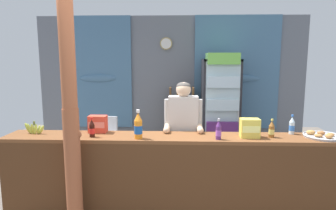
{
  "coord_description": "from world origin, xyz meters",
  "views": [
    {
      "loc": [
        0.19,
        -2.93,
        1.86
      ],
      "look_at": [
        0.04,
        0.74,
        1.29
      ],
      "focal_mm": 31.68,
      "sensor_mm": 36.0,
      "label": 1
    }
  ],
  "objects_px": {
    "soda_bottle_iced_tea": "(272,130)",
    "snack_box_instant_noodle": "(250,128)",
    "stall_counter": "(167,170)",
    "soda_bottle_cola": "(92,129)",
    "bottle_shelf_rack": "(182,119)",
    "plastic_lawn_chair": "(104,138)",
    "snack_box_crackers": "(98,124)",
    "soda_bottle_orange_soda": "(138,126)",
    "shopkeeper": "(183,127)",
    "banana_bunch": "(34,129)",
    "drink_fridge": "(220,102)",
    "soda_bottle_grape_soda": "(219,131)",
    "soda_bottle_water": "(292,126)",
    "timber_post": "(70,114)",
    "pastry_tray": "(322,136)"
  },
  "relations": [
    {
      "from": "snack_box_crackers",
      "to": "soda_bottle_water",
      "type": "bearing_deg",
      "value": 0.32
    },
    {
      "from": "soda_bottle_water",
      "to": "soda_bottle_iced_tea",
      "type": "distance_m",
      "value": 0.33
    },
    {
      "from": "snack_box_crackers",
      "to": "banana_bunch",
      "type": "xyz_separation_m",
      "value": [
        -0.76,
        -0.1,
        -0.04
      ]
    },
    {
      "from": "bottle_shelf_rack",
      "to": "soda_bottle_grape_soda",
      "type": "distance_m",
      "value": 2.55
    },
    {
      "from": "shopkeeper",
      "to": "soda_bottle_cola",
      "type": "distance_m",
      "value": 1.16
    },
    {
      "from": "drink_fridge",
      "to": "plastic_lawn_chair",
      "type": "relative_size",
      "value": 2.29
    },
    {
      "from": "bottle_shelf_rack",
      "to": "timber_post",
      "type": "bearing_deg",
      "value": -113.12
    },
    {
      "from": "drink_fridge",
      "to": "plastic_lawn_chair",
      "type": "distance_m",
      "value": 2.23
    },
    {
      "from": "drink_fridge",
      "to": "soda_bottle_water",
      "type": "height_order",
      "value": "drink_fridge"
    },
    {
      "from": "soda_bottle_orange_soda",
      "to": "soda_bottle_cola",
      "type": "xyz_separation_m",
      "value": [
        -0.55,
        0.04,
        -0.04
      ]
    },
    {
      "from": "plastic_lawn_chair",
      "to": "soda_bottle_orange_soda",
      "type": "height_order",
      "value": "soda_bottle_orange_soda"
    },
    {
      "from": "banana_bunch",
      "to": "soda_bottle_iced_tea",
      "type": "bearing_deg",
      "value": -1.03
    },
    {
      "from": "plastic_lawn_chair",
      "to": "soda_bottle_iced_tea",
      "type": "relative_size",
      "value": 3.98
    },
    {
      "from": "shopkeeper",
      "to": "banana_bunch",
      "type": "height_order",
      "value": "shopkeeper"
    },
    {
      "from": "timber_post",
      "to": "soda_bottle_iced_tea",
      "type": "height_order",
      "value": "timber_post"
    },
    {
      "from": "shopkeeper",
      "to": "snack_box_crackers",
      "type": "bearing_deg",
      "value": -166.87
    },
    {
      "from": "soda_bottle_water",
      "to": "banana_bunch",
      "type": "relative_size",
      "value": 0.87
    },
    {
      "from": "stall_counter",
      "to": "soda_bottle_cola",
      "type": "xyz_separation_m",
      "value": [
        -0.87,
        0.02,
        0.48
      ]
    },
    {
      "from": "plastic_lawn_chair",
      "to": "snack_box_crackers",
      "type": "xyz_separation_m",
      "value": [
        0.33,
        -1.48,
        0.58
      ]
    },
    {
      "from": "soda_bottle_grape_soda",
      "to": "soda_bottle_iced_tea",
      "type": "height_order",
      "value": "soda_bottle_grape_soda"
    },
    {
      "from": "plastic_lawn_chair",
      "to": "soda_bottle_iced_tea",
      "type": "xyz_separation_m",
      "value": [
        2.4,
        -1.63,
        0.57
      ]
    },
    {
      "from": "soda_bottle_iced_tea",
      "to": "banana_bunch",
      "type": "height_order",
      "value": "soda_bottle_iced_tea"
    },
    {
      "from": "bottle_shelf_rack",
      "to": "drink_fridge",
      "type": "bearing_deg",
      "value": -19.49
    },
    {
      "from": "soda_bottle_water",
      "to": "pastry_tray",
      "type": "distance_m",
      "value": 0.34
    },
    {
      "from": "shopkeeper",
      "to": "soda_bottle_orange_soda",
      "type": "distance_m",
      "value": 0.74
    },
    {
      "from": "soda_bottle_orange_soda",
      "to": "banana_bunch",
      "type": "height_order",
      "value": "soda_bottle_orange_soda"
    },
    {
      "from": "soda_bottle_cola",
      "to": "snack_box_crackers",
      "type": "bearing_deg",
      "value": 88.39
    },
    {
      "from": "bottle_shelf_rack",
      "to": "plastic_lawn_chair",
      "type": "relative_size",
      "value": 1.54
    },
    {
      "from": "timber_post",
      "to": "pastry_tray",
      "type": "relative_size",
      "value": 6.28
    },
    {
      "from": "snack_box_instant_noodle",
      "to": "snack_box_crackers",
      "type": "xyz_separation_m",
      "value": [
        -1.82,
        0.17,
        -0.01
      ]
    },
    {
      "from": "stall_counter",
      "to": "bottle_shelf_rack",
      "type": "distance_m",
      "value": 2.47
    },
    {
      "from": "drink_fridge",
      "to": "snack_box_crackers",
      "type": "relative_size",
      "value": 9.02
    },
    {
      "from": "timber_post",
      "to": "bottle_shelf_rack",
      "type": "xyz_separation_m",
      "value": [
        1.18,
        2.76,
        -0.61
      ]
    },
    {
      "from": "drink_fridge",
      "to": "soda_bottle_grape_soda",
      "type": "height_order",
      "value": "drink_fridge"
    },
    {
      "from": "stall_counter",
      "to": "soda_bottle_orange_soda",
      "type": "bearing_deg",
      "value": -176.54
    },
    {
      "from": "stall_counter",
      "to": "plastic_lawn_chair",
      "type": "height_order",
      "value": "stall_counter"
    },
    {
      "from": "timber_post",
      "to": "snack_box_crackers",
      "type": "xyz_separation_m",
      "value": [
        0.13,
        0.54,
        -0.22
      ]
    },
    {
      "from": "soda_bottle_orange_soda",
      "to": "pastry_tray",
      "type": "relative_size",
      "value": 0.77
    },
    {
      "from": "stall_counter",
      "to": "snack_box_instant_noodle",
      "type": "bearing_deg",
      "value": 4.92
    },
    {
      "from": "pastry_tray",
      "to": "banana_bunch",
      "type": "bearing_deg",
      "value": 179.49
    },
    {
      "from": "stall_counter",
      "to": "soda_bottle_cola",
      "type": "bearing_deg",
      "value": 178.45
    },
    {
      "from": "soda_bottle_water",
      "to": "soda_bottle_iced_tea",
      "type": "bearing_deg",
      "value": -150.35
    },
    {
      "from": "soda_bottle_cola",
      "to": "soda_bottle_orange_soda",
      "type": "bearing_deg",
      "value": -4.56
    },
    {
      "from": "soda_bottle_iced_tea",
      "to": "snack_box_instant_noodle",
      "type": "bearing_deg",
      "value": -176.91
    },
    {
      "from": "soda_bottle_grape_soda",
      "to": "banana_bunch",
      "type": "xyz_separation_m",
      "value": [
        -2.2,
        0.17,
        -0.04
      ]
    },
    {
      "from": "plastic_lawn_chair",
      "to": "pastry_tray",
      "type": "distance_m",
      "value": 3.43
    },
    {
      "from": "shopkeeper",
      "to": "soda_bottle_iced_tea",
      "type": "bearing_deg",
      "value": -21.39
    },
    {
      "from": "bottle_shelf_rack",
      "to": "shopkeeper",
      "type": "height_order",
      "value": "shopkeeper"
    },
    {
      "from": "banana_bunch",
      "to": "timber_post",
      "type": "bearing_deg",
      "value": -34.85
    },
    {
      "from": "snack_box_crackers",
      "to": "banana_bunch",
      "type": "bearing_deg",
      "value": -172.37
    }
  ]
}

